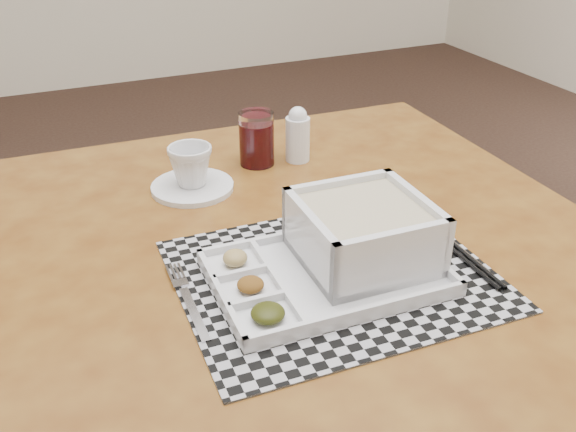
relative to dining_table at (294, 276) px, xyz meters
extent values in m
plane|color=#2F1D17|center=(0.32, 0.86, -0.67)|extent=(5.00, 5.00, 0.00)
cube|color=#50280E|center=(0.00, 0.00, 0.06)|extent=(1.03, 1.03, 0.04)
cylinder|color=#50280E|center=(-0.43, 0.46, -0.32)|extent=(0.05, 0.05, 0.71)
cylinder|color=#50280E|center=(0.46, 0.43, -0.32)|extent=(0.05, 0.05, 0.71)
cube|color=#50280E|center=(0.01, 0.43, 0.00)|extent=(0.86, 0.06, 0.08)
cube|color=#50280E|center=(-0.43, 0.01, 0.00)|extent=(0.06, 0.86, 0.08)
cube|color=#50280E|center=(0.43, -0.01, 0.00)|extent=(0.06, 0.86, 0.08)
cube|color=#9A99A1|center=(0.01, -0.12, 0.08)|extent=(0.45, 0.38, 0.00)
cube|color=silver|center=(-0.01, -0.13, 0.08)|extent=(0.33, 0.23, 0.01)
cube|color=silver|center=(0.00, -0.02, 0.10)|extent=(0.32, 0.02, 0.01)
cube|color=silver|center=(-0.01, -0.23, 0.10)|extent=(0.32, 0.02, 0.01)
cube|color=silver|center=(-0.16, -0.12, 0.10)|extent=(0.02, 0.22, 0.01)
cube|color=silver|center=(0.15, -0.13, 0.10)|extent=(0.02, 0.22, 0.01)
cube|color=silver|center=(-0.08, -0.13, 0.10)|extent=(0.01, 0.20, 0.01)
cube|color=silver|center=(-0.13, -0.16, 0.10)|extent=(0.08, 0.01, 0.01)
cube|color=silver|center=(-0.12, -0.09, 0.10)|extent=(0.08, 0.01, 0.01)
ellipsoid|color=black|center=(-0.12, -0.19, 0.10)|extent=(0.04, 0.04, 0.02)
ellipsoid|color=#45270B|center=(-0.12, -0.12, 0.10)|extent=(0.04, 0.04, 0.02)
ellipsoid|color=olive|center=(-0.12, -0.06, 0.10)|extent=(0.04, 0.04, 0.02)
cube|color=silver|center=(0.06, -0.12, 0.10)|extent=(0.19, 0.19, 0.01)
cube|color=silver|center=(0.06, -0.03, 0.14)|extent=(0.18, 0.02, 0.09)
cube|color=silver|center=(0.05, -0.20, 0.14)|extent=(0.18, 0.02, 0.09)
cube|color=silver|center=(-0.03, -0.11, 0.14)|extent=(0.02, 0.18, 0.09)
cube|color=silver|center=(0.14, -0.12, 0.14)|extent=(0.02, 0.18, 0.09)
cube|color=#C2B190|center=(0.06, -0.12, 0.13)|extent=(0.16, 0.16, 0.08)
cube|color=silver|center=(-0.21, -0.13, 0.08)|extent=(0.02, 0.12, 0.00)
cube|color=silver|center=(-0.20, -0.06, 0.08)|extent=(0.02, 0.02, 0.00)
cube|color=silver|center=(-0.21, -0.03, 0.08)|extent=(0.00, 0.04, 0.00)
cube|color=silver|center=(-0.21, -0.03, 0.08)|extent=(0.00, 0.04, 0.00)
cube|color=silver|center=(-0.20, -0.03, 0.08)|extent=(0.00, 0.04, 0.00)
cube|color=silver|center=(-0.19, -0.03, 0.08)|extent=(0.00, 0.04, 0.00)
cube|color=silver|center=(0.21, -0.15, 0.08)|extent=(0.01, 0.12, 0.00)
ellipsoid|color=silver|center=(0.22, -0.06, 0.08)|extent=(0.04, 0.06, 0.01)
cylinder|color=black|center=(0.20, -0.13, 0.08)|extent=(0.01, 0.24, 0.01)
cylinder|color=black|center=(0.21, -0.13, 0.08)|extent=(0.01, 0.24, 0.01)
cylinder|color=silver|center=(-0.10, 0.23, 0.08)|extent=(0.15, 0.15, 0.01)
imported|color=silver|center=(-0.10, 0.23, 0.12)|extent=(0.08, 0.08, 0.07)
cylinder|color=white|center=(0.05, 0.28, 0.13)|extent=(0.07, 0.07, 0.11)
cylinder|color=#40050C|center=(0.05, 0.28, 0.12)|extent=(0.06, 0.06, 0.08)
cylinder|color=silver|center=(0.13, 0.27, 0.12)|extent=(0.05, 0.05, 0.09)
sphere|color=silver|center=(0.13, 0.27, 0.17)|extent=(0.04, 0.04, 0.04)
camera|label=1|loc=(-0.36, -0.80, 0.60)|focal=40.00mm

